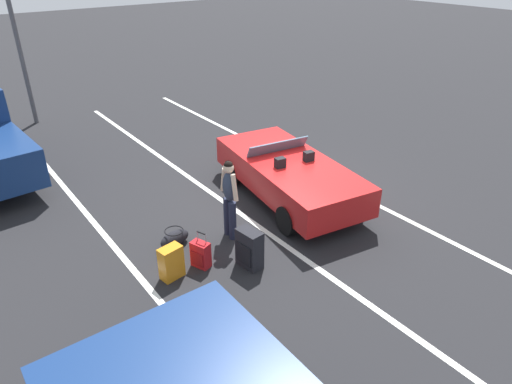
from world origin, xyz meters
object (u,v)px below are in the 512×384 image
object	(u,v)px
traveler_person	(229,195)
parking_lamp_post	(13,20)
suitcase_large_black	(249,249)
convertible_car	(284,171)
suitcase_medium_bright	(171,263)
duffel_bag	(175,238)
suitcase_small_carryon	(201,255)

from	to	relation	value
traveler_person	parking_lamp_post	world-z (taller)	parking_lamp_post
suitcase_large_black	traveler_person	world-z (taller)	traveler_person
suitcase_large_black	parking_lamp_post	xyz separation A→B (m)	(10.52, 1.05, 2.87)
convertible_car	suitcase_medium_bright	bearing A→B (deg)	117.48
duffel_bag	parking_lamp_post	bearing A→B (deg)	1.71
suitcase_medium_bright	duffel_bag	distance (m)	1.00
suitcase_medium_bright	suitcase_small_carryon	world-z (taller)	suitcase_small_carryon
convertible_car	parking_lamp_post	world-z (taller)	parking_lamp_post
suitcase_large_black	parking_lamp_post	distance (m)	10.96
duffel_bag	parking_lamp_post	size ratio (longest dim) A/B	0.12
duffel_bag	traveler_person	xyz separation A→B (m)	(-0.38, -1.05, 0.77)
convertible_car	duffel_bag	bearing A→B (deg)	105.44
traveler_person	convertible_car	bearing A→B (deg)	23.51
suitcase_large_black	suitcase_medium_bright	xyz separation A→B (m)	(0.55, 1.29, -0.06)
suitcase_small_carryon	duffel_bag	bearing A→B (deg)	-106.02
suitcase_large_black	parking_lamp_post	bearing A→B (deg)	-90.78
convertible_car	suitcase_small_carryon	world-z (taller)	convertible_car
duffel_bag	convertible_car	bearing A→B (deg)	-83.40
suitcase_small_carryon	traveler_person	bearing A→B (deg)	-173.28
parking_lamp_post	convertible_car	bearing A→B (deg)	-159.17
suitcase_medium_bright	suitcase_large_black	bearing A→B (deg)	-122.28
suitcase_large_black	traveler_person	xyz separation A→B (m)	(1.02, -0.27, 0.56)
suitcase_small_carryon	duffel_bag	world-z (taller)	suitcase_small_carryon
suitcase_small_carryon	convertible_car	bearing A→B (deg)	-177.79
suitcase_large_black	suitcase_medium_bright	distance (m)	1.40
suitcase_small_carryon	parking_lamp_post	bearing A→B (deg)	-108.21
suitcase_medium_bright	parking_lamp_post	distance (m)	10.40
suitcase_small_carryon	traveler_person	size ratio (longest dim) A/B	0.42
convertible_car	suitcase_medium_bright	distance (m)	3.78
suitcase_medium_bright	suitcase_small_carryon	size ratio (longest dim) A/B	0.89
suitcase_large_black	suitcase_medium_bright	world-z (taller)	suitcase_large_black
convertible_car	suitcase_medium_bright	world-z (taller)	convertible_car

